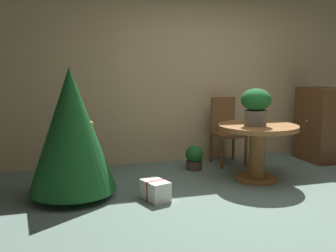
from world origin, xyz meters
name	(u,v)px	position (x,y,z in m)	size (l,w,h in m)	color
ground_plane	(269,204)	(0.00, 0.00, 0.00)	(6.60, 6.60, 0.00)	slate
back_wall_panel	(197,77)	(0.00, 2.20, 1.30)	(6.00, 0.10, 2.60)	tan
round_dining_table	(257,141)	(0.32, 0.84, 0.52)	(1.01, 1.01, 0.72)	brown
flower_vase	(256,105)	(0.25, 0.80, 0.99)	(0.37, 0.37, 0.46)	#665B51
wooden_chair_far	(226,128)	(0.32, 1.78, 0.54)	(0.42, 0.45, 1.00)	brown
holiday_tree	(71,130)	(-1.98, 0.84, 0.77)	(0.97, 0.97, 1.46)	brown
gift_box_cream	(155,190)	(-1.13, 0.48, 0.11)	(0.30, 0.37, 0.22)	silver
wooden_cabinet	(320,124)	(1.79, 1.53, 0.57)	(0.50, 0.69, 1.14)	brown
potted_plant	(194,157)	(-0.27, 1.56, 0.18)	(0.25, 0.25, 0.35)	#4C382D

